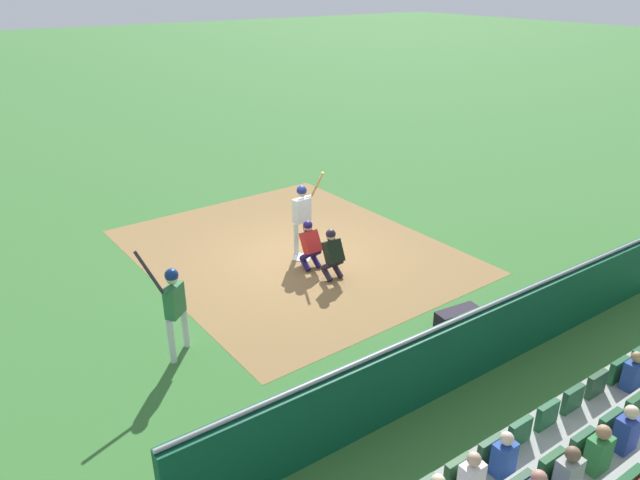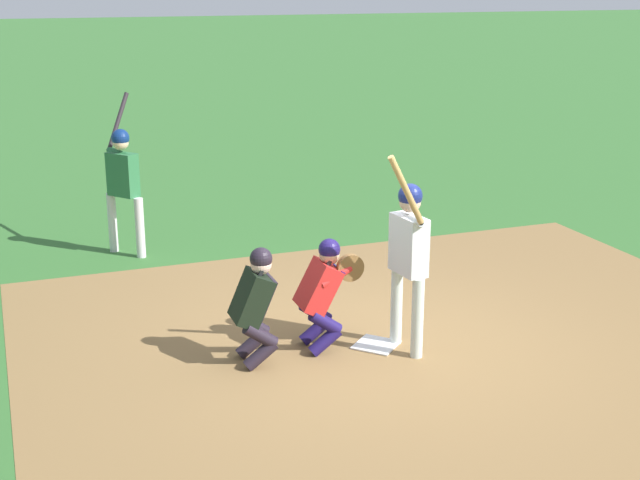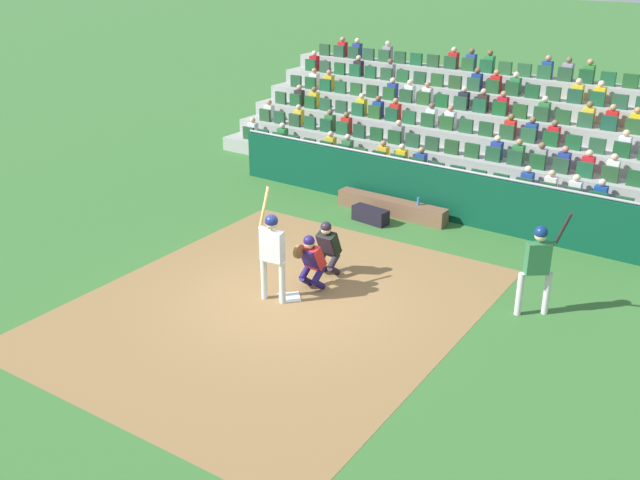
{
  "view_description": "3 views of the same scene",
  "coord_description": "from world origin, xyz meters",
  "px_view_note": "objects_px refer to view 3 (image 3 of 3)",
  "views": [
    {
      "loc": [
        -7.53,
        -11.69,
        6.79
      ],
      "look_at": [
        -0.15,
        -1.06,
        0.94
      ],
      "focal_mm": 33.1,
      "sensor_mm": 36.0,
      "label": 1
    },
    {
      "loc": [
        8.42,
        -3.46,
        3.98
      ],
      "look_at": [
        -0.01,
        -0.66,
        1.3
      ],
      "focal_mm": 49.64,
      "sensor_mm": 36.0,
      "label": 2
    },
    {
      "loc": [
        -8.15,
        10.38,
        6.86
      ],
      "look_at": [
        -0.33,
        -0.62,
        1.17
      ],
      "focal_mm": 40.39,
      "sensor_mm": 36.0,
      "label": 3
    }
  ],
  "objects_px": {
    "home_plate_umpire": "(328,245)",
    "water_bottle_on_bench": "(418,201)",
    "home_plate_marker": "(289,297)",
    "catcher_crouching": "(311,259)",
    "dugout_bench": "(391,207)",
    "equipment_duffel_bag": "(370,215)",
    "batter_at_plate": "(272,247)",
    "on_deck_batter": "(538,260)"
  },
  "relations": [
    {
      "from": "home_plate_umpire",
      "to": "water_bottle_on_bench",
      "type": "xyz_separation_m",
      "value": [
        -0.05,
        -4.05,
        -0.16
      ]
    },
    {
      "from": "home_plate_umpire",
      "to": "water_bottle_on_bench",
      "type": "distance_m",
      "value": 4.05
    },
    {
      "from": "home_plate_marker",
      "to": "catcher_crouching",
      "type": "distance_m",
      "value": 0.91
    },
    {
      "from": "catcher_crouching",
      "to": "dugout_bench",
      "type": "xyz_separation_m",
      "value": [
        0.85,
        -4.82,
        -0.49
      ]
    },
    {
      "from": "equipment_duffel_bag",
      "to": "catcher_crouching",
      "type": "bearing_deg",
      "value": 110.47
    },
    {
      "from": "home_plate_marker",
      "to": "water_bottle_on_bench",
      "type": "relative_size",
      "value": 2.18
    },
    {
      "from": "water_bottle_on_bench",
      "to": "equipment_duffel_bag",
      "type": "height_order",
      "value": "water_bottle_on_bench"
    },
    {
      "from": "home_plate_marker",
      "to": "equipment_duffel_bag",
      "type": "relative_size",
      "value": 0.45
    },
    {
      "from": "batter_at_plate",
      "to": "home_plate_umpire",
      "type": "xyz_separation_m",
      "value": [
        -0.22,
        -1.63,
        -0.48
      ]
    },
    {
      "from": "dugout_bench",
      "to": "equipment_duffel_bag",
      "type": "height_order",
      "value": "dugout_bench"
    },
    {
      "from": "batter_at_plate",
      "to": "water_bottle_on_bench",
      "type": "height_order",
      "value": "batter_at_plate"
    },
    {
      "from": "home_plate_marker",
      "to": "water_bottle_on_bench",
      "type": "distance_m",
      "value": 5.44
    },
    {
      "from": "catcher_crouching",
      "to": "water_bottle_on_bench",
      "type": "bearing_deg",
      "value": -89.13
    },
    {
      "from": "home_plate_marker",
      "to": "catcher_crouching",
      "type": "bearing_deg",
      "value": -102.49
    },
    {
      "from": "home_plate_umpire",
      "to": "water_bottle_on_bench",
      "type": "bearing_deg",
      "value": -90.67
    },
    {
      "from": "home_plate_umpire",
      "to": "equipment_duffel_bag",
      "type": "height_order",
      "value": "home_plate_umpire"
    },
    {
      "from": "water_bottle_on_bench",
      "to": "equipment_duffel_bag",
      "type": "relative_size",
      "value": 0.21
    },
    {
      "from": "dugout_bench",
      "to": "on_deck_batter",
      "type": "bearing_deg",
      "value": 147.82
    },
    {
      "from": "home_plate_marker",
      "to": "on_deck_batter",
      "type": "height_order",
      "value": "on_deck_batter"
    },
    {
      "from": "water_bottle_on_bench",
      "to": "batter_at_plate",
      "type": "bearing_deg",
      "value": 87.34
    },
    {
      "from": "home_plate_marker",
      "to": "water_bottle_on_bench",
      "type": "xyz_separation_m",
      "value": [
        -0.05,
        -5.42,
        0.53
      ]
    },
    {
      "from": "batter_at_plate",
      "to": "dugout_bench",
      "type": "xyz_separation_m",
      "value": [
        0.51,
        -5.66,
        -0.96
      ]
    },
    {
      "from": "batter_at_plate",
      "to": "equipment_duffel_bag",
      "type": "bearing_deg",
      "value": -82.01
    },
    {
      "from": "batter_at_plate",
      "to": "equipment_duffel_bag",
      "type": "distance_m",
      "value": 5.03
    },
    {
      "from": "catcher_crouching",
      "to": "home_plate_umpire",
      "type": "height_order",
      "value": "home_plate_umpire"
    },
    {
      "from": "batter_at_plate",
      "to": "water_bottle_on_bench",
      "type": "xyz_separation_m",
      "value": [
        -0.26,
        -5.68,
        -0.64
      ]
    },
    {
      "from": "dugout_bench",
      "to": "home_plate_marker",
      "type": "bearing_deg",
      "value": 97.6
    },
    {
      "from": "batter_at_plate",
      "to": "dugout_bench",
      "type": "distance_m",
      "value": 5.77
    },
    {
      "from": "catcher_crouching",
      "to": "home_plate_umpire",
      "type": "bearing_deg",
      "value": -81.33
    },
    {
      "from": "catcher_crouching",
      "to": "home_plate_umpire",
      "type": "relative_size",
      "value": 0.99
    },
    {
      "from": "home_plate_marker",
      "to": "on_deck_batter",
      "type": "xyz_separation_m",
      "value": [
        -4.31,
        -2.23,
        1.16
      ]
    },
    {
      "from": "equipment_duffel_bag",
      "to": "home_plate_marker",
      "type": "bearing_deg",
      "value": 107.24
    },
    {
      "from": "home_plate_marker",
      "to": "home_plate_umpire",
      "type": "height_order",
      "value": "home_plate_umpire"
    },
    {
      "from": "home_plate_marker",
      "to": "water_bottle_on_bench",
      "type": "height_order",
      "value": "water_bottle_on_bench"
    },
    {
      "from": "on_deck_batter",
      "to": "catcher_crouching",
      "type": "bearing_deg",
      "value": 21.57
    },
    {
      "from": "home_plate_marker",
      "to": "dugout_bench",
      "type": "relative_size",
      "value": 0.14
    },
    {
      "from": "home_plate_umpire",
      "to": "on_deck_batter",
      "type": "xyz_separation_m",
      "value": [
        -4.3,
        -0.86,
        0.47
      ]
    },
    {
      "from": "home_plate_umpire",
      "to": "home_plate_marker",
      "type": "bearing_deg",
      "value": 89.7
    },
    {
      "from": "water_bottle_on_bench",
      "to": "on_deck_batter",
      "type": "bearing_deg",
      "value": 143.17
    },
    {
      "from": "home_plate_marker",
      "to": "home_plate_umpire",
      "type": "distance_m",
      "value": 1.53
    },
    {
      "from": "home_plate_marker",
      "to": "on_deck_batter",
      "type": "relative_size",
      "value": 0.19
    },
    {
      "from": "batter_at_plate",
      "to": "water_bottle_on_bench",
      "type": "relative_size",
      "value": 11.28
    }
  ]
}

